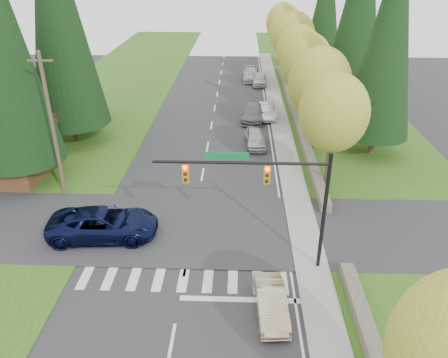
# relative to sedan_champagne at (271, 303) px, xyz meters

# --- Properties ---
(ground) EXTENTS (120.00, 120.00, 0.00)m
(ground) POSITION_rel_sedan_champagne_xyz_m (-4.44, -0.97, -0.64)
(ground) COLOR #28282B
(ground) RESTS_ON ground
(grass_east) EXTENTS (14.00, 110.00, 0.06)m
(grass_east) POSITION_rel_sedan_champagne_xyz_m (8.56, 19.03, -0.61)
(grass_east) COLOR #215216
(grass_east) RESTS_ON ground
(grass_west) EXTENTS (14.00, 110.00, 0.06)m
(grass_west) POSITION_rel_sedan_champagne_xyz_m (-17.44, 19.03, -0.61)
(grass_west) COLOR #215216
(grass_west) RESTS_ON ground
(cross_street) EXTENTS (120.00, 8.00, 0.10)m
(cross_street) POSITION_rel_sedan_champagne_xyz_m (-4.44, 7.03, -0.64)
(cross_street) COLOR #28282B
(cross_street) RESTS_ON ground
(sidewalk_east) EXTENTS (1.80, 80.00, 0.13)m
(sidewalk_east) POSITION_rel_sedan_champagne_xyz_m (2.46, 21.03, -0.57)
(sidewalk_east) COLOR gray
(sidewalk_east) RESTS_ON ground
(curb_east) EXTENTS (0.20, 80.00, 0.13)m
(curb_east) POSITION_rel_sedan_champagne_xyz_m (1.61, 21.03, -0.57)
(curb_east) COLOR gray
(curb_east) RESTS_ON ground
(stone_wall_north) EXTENTS (0.70, 40.00, 0.70)m
(stone_wall_north) POSITION_rel_sedan_champagne_xyz_m (4.16, 29.03, -0.29)
(stone_wall_north) COLOR #4C4438
(stone_wall_north) RESTS_ON ground
(traffic_signal) EXTENTS (8.70, 0.37, 6.80)m
(traffic_signal) POSITION_rel_sedan_champagne_xyz_m (-0.07, 3.53, 4.35)
(traffic_signal) COLOR black
(traffic_signal) RESTS_ON ground
(brown_building) EXTENTS (8.40, 8.40, 5.40)m
(brown_building) POSITION_rel_sedan_champagne_xyz_m (-19.44, 14.03, 2.50)
(brown_building) COLOR #4C2D19
(brown_building) RESTS_ON ground
(utility_pole) EXTENTS (1.60, 0.24, 10.00)m
(utility_pole) POSITION_rel_sedan_champagne_xyz_m (-13.94, 11.03, 4.50)
(utility_pole) COLOR #473828
(utility_pole) RESTS_ON ground
(decid_tree_0) EXTENTS (4.80, 4.80, 8.37)m
(decid_tree_0) POSITION_rel_sedan_champagne_xyz_m (4.76, 13.03, 4.96)
(decid_tree_0) COLOR #38281C
(decid_tree_0) RESTS_ON ground
(decid_tree_1) EXTENTS (5.20, 5.20, 8.80)m
(decid_tree_1) POSITION_rel_sedan_champagne_xyz_m (4.86, 20.03, 5.16)
(decid_tree_1) COLOR #38281C
(decid_tree_1) RESTS_ON ground
(decid_tree_2) EXTENTS (5.00, 5.00, 8.82)m
(decid_tree_2) POSITION_rel_sedan_champagne_xyz_m (4.66, 27.03, 5.29)
(decid_tree_2) COLOR #38281C
(decid_tree_2) RESTS_ON ground
(decid_tree_3) EXTENTS (5.00, 5.00, 8.55)m
(decid_tree_3) POSITION_rel_sedan_champagne_xyz_m (4.76, 34.03, 5.03)
(decid_tree_3) COLOR #38281C
(decid_tree_3) RESTS_ON ground
(decid_tree_4) EXTENTS (5.40, 5.40, 9.18)m
(decid_tree_4) POSITION_rel_sedan_champagne_xyz_m (4.86, 41.03, 5.42)
(decid_tree_4) COLOR #38281C
(decid_tree_4) RESTS_ON ground
(decid_tree_5) EXTENTS (4.80, 4.80, 8.30)m
(decid_tree_5) POSITION_rel_sedan_champagne_xyz_m (4.66, 48.03, 4.89)
(decid_tree_5) COLOR #38281C
(decid_tree_5) RESTS_ON ground
(decid_tree_6) EXTENTS (5.20, 5.20, 8.86)m
(decid_tree_6) POSITION_rel_sedan_champagne_xyz_m (4.76, 55.03, 5.22)
(decid_tree_6) COLOR #38281C
(decid_tree_6) RESTS_ON ground
(conifer_w_c) EXTENTS (6.46, 6.46, 20.80)m
(conifer_w_c) POSITION_rel_sedan_champagne_xyz_m (-16.44, 21.03, 10.65)
(conifer_w_c) COLOR #38281C
(conifer_w_c) RESTS_ON ground
(conifer_w_e) EXTENTS (5.78, 5.78, 18.80)m
(conifer_w_e) POSITION_rel_sedan_champagne_xyz_m (-18.44, 27.03, 9.65)
(conifer_w_e) COLOR #38281C
(conifer_w_e) RESTS_ON ground
(conifer_e_a) EXTENTS (5.44, 5.44, 17.80)m
(conifer_e_a) POSITION_rel_sedan_champagne_xyz_m (9.56, 19.03, 9.15)
(conifer_e_a) COLOR #38281C
(conifer_e_a) RESTS_ON ground
(conifer_e_b) EXTENTS (6.12, 6.12, 19.80)m
(conifer_e_b) POSITION_rel_sedan_champagne_xyz_m (10.56, 33.03, 10.15)
(conifer_e_b) COLOR #38281C
(conifer_e_b) RESTS_ON ground
(conifer_e_c) EXTENTS (5.10, 5.10, 16.80)m
(conifer_e_c) POSITION_rel_sedan_champagne_xyz_m (9.56, 47.03, 8.65)
(conifer_e_c) COLOR #38281C
(conifer_e_c) RESTS_ON ground
(sedan_champagne) EXTENTS (1.63, 3.97, 1.28)m
(sedan_champagne) POSITION_rel_sedan_champagne_xyz_m (0.00, 0.00, 0.00)
(sedan_champagne) COLOR #D1B68B
(sedan_champagne) RESTS_ON ground
(suv_navy) EXTENTS (6.66, 3.48, 1.79)m
(suv_navy) POSITION_rel_sedan_champagne_xyz_m (-9.63, 5.98, 0.26)
(suv_navy) COLOR black
(suv_navy) RESTS_ON ground
(parked_car_a) EXTENTS (1.95, 4.28, 1.43)m
(parked_car_a) POSITION_rel_sedan_champagne_xyz_m (-0.21, 20.39, 0.07)
(parked_car_a) COLOR #B4B4B9
(parked_car_a) RESTS_ON ground
(parked_car_b) EXTENTS (2.79, 5.56, 1.55)m
(parked_car_b) POSITION_rel_sedan_champagne_xyz_m (-0.24, 27.28, 0.14)
(parked_car_b) COLOR slate
(parked_car_b) RESTS_ON ground
(parked_car_c) EXTENTS (1.87, 4.58, 1.48)m
(parked_car_c) POSITION_rel_sedan_champagne_xyz_m (1.16, 28.03, 0.10)
(parked_car_c) COLOR silver
(parked_car_c) RESTS_ON ground
(parked_car_d) EXTENTS (1.97, 4.61, 1.55)m
(parked_car_d) POSITION_rel_sedan_champagne_xyz_m (0.87, 40.87, 0.14)
(parked_car_d) COLOR silver
(parked_car_d) RESTS_ON ground
(parked_car_e) EXTENTS (2.22, 5.32, 1.54)m
(parked_car_e) POSITION_rel_sedan_champagne_xyz_m (-0.24, 43.27, 0.13)
(parked_car_e) COLOR #A7A6AB
(parked_car_e) RESTS_ON ground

